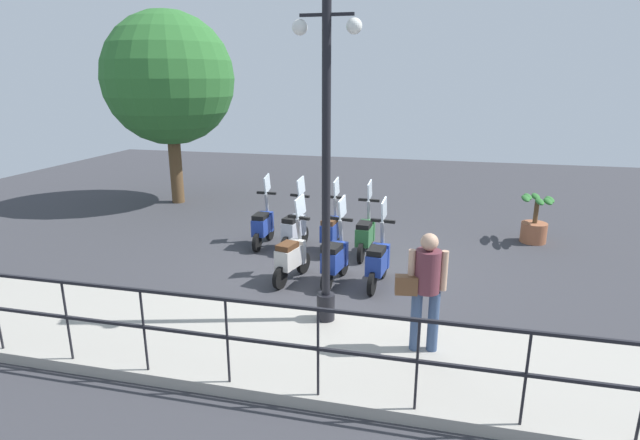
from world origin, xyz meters
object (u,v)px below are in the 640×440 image
(potted_palm, at_px, (535,223))
(scooter_near_2, at_px, (292,256))
(tree_large, at_px, (169,79))
(scooter_far_2, at_px, (295,228))
(pedestrian_with_bag, at_px, (425,284))
(scooter_far_0, at_px, (365,234))
(scooter_far_1, at_px, (331,230))
(lamp_post_near, at_px, (326,184))
(scooter_near_0, at_px, (378,260))
(scooter_near_1, at_px, (335,258))
(scooter_far_3, at_px, (263,225))

(potted_palm, xyz_separation_m, scooter_near_2, (-3.41, 4.66, 0.04))
(tree_large, height_order, scooter_far_2, tree_large)
(pedestrian_with_bag, relative_size, scooter_far_2, 1.03)
(scooter_near_2, bearing_deg, scooter_far_0, -20.36)
(scooter_far_1, relative_size, scooter_far_2, 1.00)
(pedestrian_with_bag, distance_m, scooter_far_0, 4.04)
(scooter_far_0, xyz_separation_m, scooter_far_2, (0.06, 1.54, 0.00))
(scooter_near_2, relative_size, scooter_far_0, 1.00)
(pedestrian_with_bag, xyz_separation_m, potted_palm, (5.56, -2.25, -0.63))
(lamp_post_near, distance_m, potted_palm, 6.45)
(scooter_near_0, xyz_separation_m, scooter_far_2, (1.55, 1.98, 0.00))
(scooter_far_0, bearing_deg, pedestrian_with_bag, -157.41)
(scooter_near_2, bearing_deg, scooter_near_0, -71.52)
(potted_palm, xyz_separation_m, scooter_near_0, (-3.29, 3.11, 0.04))
(scooter_near_0, xyz_separation_m, scooter_near_2, (-0.12, 1.55, 0.00))
(potted_palm, xyz_separation_m, scooter_far_2, (-1.73, 5.09, 0.04))
(potted_palm, height_order, scooter_near_2, scooter_near_2)
(pedestrian_with_bag, relative_size, scooter_far_0, 1.03)
(scooter_near_2, distance_m, scooter_far_2, 1.73)
(pedestrian_with_bag, distance_m, scooter_near_1, 2.82)
(scooter_far_3, bearing_deg, pedestrian_with_bag, -137.23)
(lamp_post_near, bearing_deg, pedestrian_with_bag, -110.91)
(scooter_far_2, bearing_deg, potted_palm, -60.97)
(potted_palm, distance_m, scooter_near_0, 4.52)
(scooter_far_0, bearing_deg, scooter_far_2, 91.25)
(potted_palm, bearing_deg, lamp_post_near, 143.98)
(lamp_post_near, bearing_deg, scooter_far_0, -1.80)
(scooter_far_0, bearing_deg, scooter_far_1, 85.93)
(scooter_far_1, height_order, scooter_far_2, same)
(scooter_far_0, bearing_deg, scooter_far_3, 90.02)
(scooter_far_1, height_order, scooter_far_3, same)
(pedestrian_with_bag, xyz_separation_m, tree_large, (7.12, 7.42, 2.46))
(potted_palm, bearing_deg, scooter_near_2, 126.19)
(scooter_near_2, xyz_separation_m, scooter_far_2, (1.68, 0.44, 0.00))
(scooter_far_0, relative_size, scooter_far_3, 1.00)
(tree_large, distance_m, scooter_far_1, 6.99)
(potted_palm, relative_size, scooter_far_1, 0.69)
(scooter_near_0, height_order, scooter_near_1, same)
(scooter_near_2, distance_m, scooter_far_3, 2.11)
(pedestrian_with_bag, bearing_deg, scooter_near_0, 13.29)
(scooter_near_0, distance_m, scooter_near_1, 0.76)
(lamp_post_near, distance_m, scooter_near_0, 2.49)
(pedestrian_with_bag, bearing_deg, scooter_near_2, 40.78)
(pedestrian_with_bag, relative_size, scooter_near_1, 1.03)
(tree_large, xyz_separation_m, scooter_far_3, (-3.21, -3.84, -3.06))
(lamp_post_near, height_order, scooter_near_0, lamp_post_near)
(pedestrian_with_bag, bearing_deg, scooter_far_2, 29.19)
(pedestrian_with_bag, xyz_separation_m, scooter_near_1, (2.23, 1.62, -0.60))
(tree_large, xyz_separation_m, scooter_near_1, (-4.89, -5.80, -3.06))
(tree_large, distance_m, scooter_far_3, 5.86)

